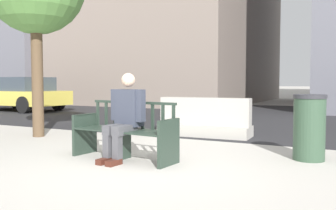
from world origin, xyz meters
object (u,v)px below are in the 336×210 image
object	(u,v)px
jersey_barrier_centre	(205,120)
trash_bin	(309,127)
street_bench	(125,133)
car_taxi_near	(21,94)
seated_person	(125,115)

from	to	relation	value
jersey_barrier_centre	trash_bin	size ratio (longest dim) A/B	2.04
street_bench	trash_bin	xyz separation A→B (m)	(2.53, 1.20, 0.10)
car_taxi_near	jersey_barrier_centre	bearing A→B (deg)	-19.50
street_bench	jersey_barrier_centre	distance (m)	2.86
street_bench	car_taxi_near	xyz separation A→B (m)	(-9.21, 6.19, 0.30)
seated_person	car_taxi_near	distance (m)	11.17
car_taxi_near	seated_person	bearing A→B (deg)	-34.01
trash_bin	street_bench	bearing A→B (deg)	-154.54
jersey_barrier_centre	trash_bin	bearing A→B (deg)	-35.29
car_taxi_near	street_bench	bearing A→B (deg)	-33.89
street_bench	seated_person	distance (m)	0.30
car_taxi_near	trash_bin	world-z (taller)	car_taxi_near
seated_person	jersey_barrier_centre	world-z (taller)	seated_person
jersey_barrier_centre	car_taxi_near	world-z (taller)	car_taxi_near
trash_bin	seated_person	bearing A→B (deg)	-152.91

